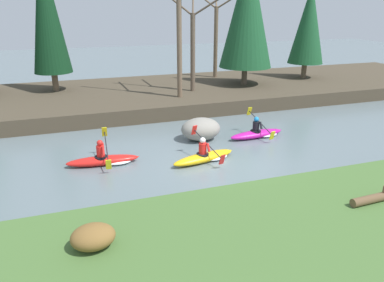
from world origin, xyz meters
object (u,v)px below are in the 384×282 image
Objects in this scene: kayaker_trailing at (106,160)px; boulder_midstream at (201,129)px; kayaker_middle at (206,156)px; kayaker_lead at (259,133)px; driftwood_log at (377,198)px.

boulder_midstream is at bearing 21.81° from kayaker_trailing.
kayaker_middle reaches higher than boulder_midstream.
boulder_midstream is (0.66, 2.38, 0.31)m from kayaker_middle.
kayaker_lead is at bearing 15.32° from kayaker_middle.
kayaker_middle is 2.49m from boulder_midstream.
kayaker_trailing is at bearing -178.22° from kayaker_lead.
kayaker_middle is at bearing 114.46° from driftwood_log.
kayaker_trailing is (-7.03, -0.87, 0.00)m from kayaker_lead.
kayaker_trailing is at bearing 152.29° from kayaker_middle.
kayaker_middle is at bearing -10.43° from kayaker_trailing.
kayaker_trailing reaches higher than boulder_midstream.
kayaker_middle is at bearing -156.39° from kayaker_lead.
kayaker_lead and kayaker_trailing have the same top height.
driftwood_log is (-0.44, -7.47, 0.60)m from kayaker_lead.
kayaker_middle is 6.36m from driftwood_log.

